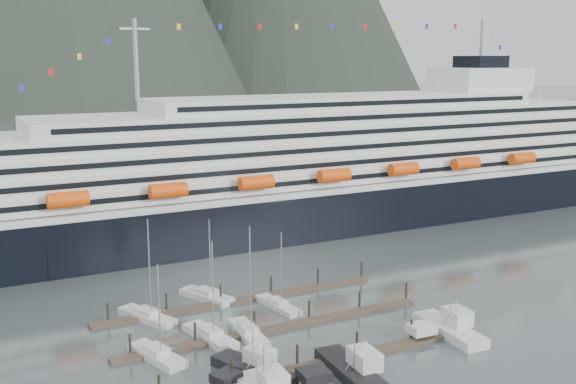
% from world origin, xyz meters
% --- Properties ---
extents(ground, '(1600.00, 1600.00, 0.00)m').
position_xyz_m(ground, '(0.00, 0.00, 0.00)').
color(ground, '#495656').
rests_on(ground, ground).
extents(cruise_ship, '(210.00, 30.40, 50.30)m').
position_xyz_m(cruise_ship, '(30.03, 54.94, 12.04)').
color(cruise_ship, black).
rests_on(cruise_ship, ground).
extents(dock_near, '(48.18, 2.28, 3.20)m').
position_xyz_m(dock_near, '(-4.93, -9.95, 0.31)').
color(dock_near, '#44372B').
rests_on(dock_near, ground).
extents(dock_mid, '(48.18, 2.28, 3.20)m').
position_xyz_m(dock_mid, '(-4.93, 3.05, 0.31)').
color(dock_mid, '#44372B').
rests_on(dock_mid, ground).
extents(dock_far, '(48.18, 2.28, 3.20)m').
position_xyz_m(dock_far, '(-4.93, 16.05, 0.31)').
color(dock_far, '#44372B').
rests_on(dock_far, ground).
extents(sailboat_a, '(5.61, 10.33, 13.60)m').
position_xyz_m(sailboat_a, '(-23.19, 1.57, 0.43)').
color(sailboat_a, '#B2B2B2').
rests_on(sailboat_a, ground).
extents(sailboat_b, '(3.43, 10.64, 16.79)m').
position_xyz_m(sailboat_b, '(-9.63, 2.71, 0.45)').
color(sailboat_b, '#B2B2B2').
rests_on(sailboat_b, ground).
extents(sailboat_c, '(4.85, 10.90, 15.01)m').
position_xyz_m(sailboat_c, '(-14.80, 4.17, 0.44)').
color(sailboat_c, '#B2B2B2').
rests_on(sailboat_c, ground).
extents(sailboat_d, '(3.65, 10.14, 12.82)m').
position_xyz_m(sailboat_d, '(-0.92, 10.73, 0.40)').
color(sailboat_d, '#B2B2B2').
rests_on(sailboat_d, ground).
extents(sailboat_e, '(6.73, 10.98, 16.18)m').
position_xyz_m(sailboat_e, '(-20.54, 15.50, 0.45)').
color(sailboat_e, '#B2B2B2').
rests_on(sailboat_e, ground).
extents(sailboat_f, '(6.73, 10.53, 14.06)m').
position_xyz_m(sailboat_f, '(-9.50, 19.60, 0.44)').
color(sailboat_f, '#B2B2B2').
rests_on(sailboat_f, ground).
extents(trawler_a, '(9.95, 12.44, 6.60)m').
position_xyz_m(trawler_a, '(-14.08, -8.48, 0.86)').
color(trawler_a, black).
rests_on(trawler_a, ground).
extents(trawler_c, '(10.32, 14.62, 7.38)m').
position_xyz_m(trawler_c, '(-3.57, -14.99, 0.93)').
color(trawler_c, black).
rests_on(trawler_c, ground).
extents(trawler_d, '(9.56, 12.91, 7.61)m').
position_xyz_m(trawler_d, '(15.93, -9.79, 0.95)').
color(trawler_d, '#B2B2B2').
rests_on(trawler_d, ground).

